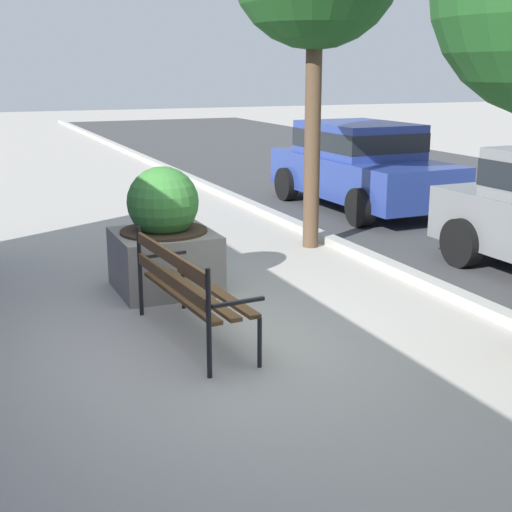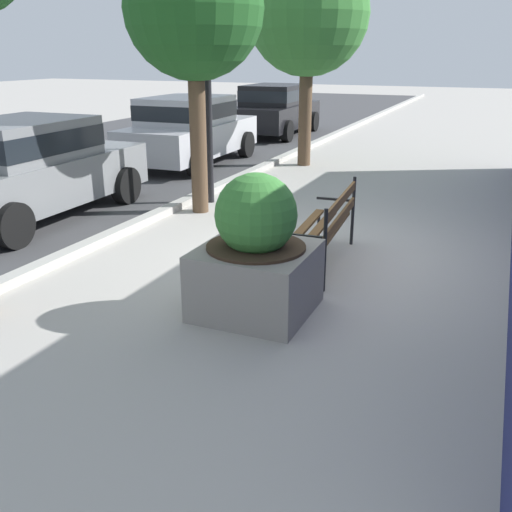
# 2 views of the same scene
# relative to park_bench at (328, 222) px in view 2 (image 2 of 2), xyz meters

# --- Properties ---
(ground_plane) EXTENTS (80.00, 80.00, 0.00)m
(ground_plane) POSITION_rel_park_bench_xyz_m (0.29, 0.20, -0.54)
(ground_plane) COLOR #ADA8A0
(curb_stone) EXTENTS (60.00, 0.20, 0.12)m
(curb_stone) POSITION_rel_park_bench_xyz_m (0.29, 3.10, -0.48)
(curb_stone) COLOR #B2AFA8
(curb_stone) RESTS_ON ground
(park_bench) EXTENTS (1.83, 0.66, 0.95)m
(park_bench) POSITION_rel_park_bench_xyz_m (0.00, 0.00, 0.00)
(park_bench) COLOR brown
(park_bench) RESTS_ON ground
(concrete_planter) EXTENTS (1.11, 1.11, 1.44)m
(concrete_planter) POSITION_rel_park_bench_xyz_m (-1.64, 0.26, 0.07)
(concrete_planter) COLOR gray
(concrete_planter) RESTS_ON ground
(street_tree_down_street) EXTENTS (2.13, 2.13, 4.22)m
(street_tree_down_street) POSITION_rel_park_bench_xyz_m (1.60, 2.67, 2.57)
(street_tree_down_street) COLOR brown
(street_tree_down_street) RESTS_ON ground
(street_tree_far_corner) EXTENTS (2.68, 2.68, 4.66)m
(street_tree_far_corner) POSITION_rel_park_bench_xyz_m (6.27, 2.44, 2.76)
(street_tree_far_corner) COLOR brown
(street_tree_far_corner) RESTS_ON ground
(parked_car_grey) EXTENTS (4.14, 1.99, 1.56)m
(parked_car_grey) POSITION_rel_park_bench_xyz_m (0.17, 4.95, 0.30)
(parked_car_grey) COLOR slate
(parked_car_grey) RESTS_ON ground
(parked_car_silver) EXTENTS (4.14, 1.99, 1.56)m
(parked_car_silver) POSITION_rel_park_bench_xyz_m (5.30, 4.95, 0.30)
(parked_car_silver) COLOR #B7B7BC
(parked_car_silver) RESTS_ON ground
(parked_car_black) EXTENTS (4.14, 1.99, 1.56)m
(parked_car_black) POSITION_rel_park_bench_xyz_m (10.79, 4.95, 0.30)
(parked_car_black) COLOR black
(parked_car_black) RESTS_ON ground
(lamp_post) EXTENTS (0.32, 0.32, 3.90)m
(lamp_post) POSITION_rel_park_bench_xyz_m (2.24, 2.80, 2.01)
(lamp_post) COLOR black
(lamp_post) RESTS_ON ground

